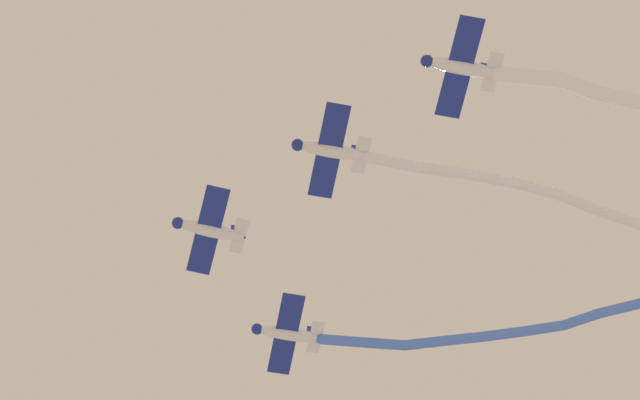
{
  "coord_description": "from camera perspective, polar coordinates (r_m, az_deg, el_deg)",
  "views": [
    {
      "loc": [
        36.23,
        -23.43,
        2.26
      ],
      "look_at": [
        11.89,
        5.42,
        69.93
      ],
      "focal_mm": 72.11,
      "sensor_mm": 36.0,
      "label": 1
    }
  ],
  "objects": [
    {
      "name": "smoke_trail_slot",
      "position": [
        77.12,
        12.19,
        4.71
      ],
      "size": [
        7.93,
        11.39,
        3.86
      ],
      "color": "white"
    },
    {
      "name": "airplane_slot",
      "position": [
        73.76,
        6.23,
        5.89
      ],
      "size": [
        5.74,
        5.11,
        1.57
      ],
      "rotation": [
        0.0,
        0.0,
        4.03
      ],
      "color": "silver"
    },
    {
      "name": "airplane_right_wing",
      "position": [
        83.12,
        -1.49,
        -5.94
      ],
      "size": [
        5.72,
        5.11,
        1.57
      ],
      "rotation": [
        0.0,
        0.0,
        4.03
      ],
      "color": "silver"
    },
    {
      "name": "airplane_left_wing",
      "position": [
        75.92,
        0.44,
        2.22
      ],
      "size": [
        5.73,
        5.11,
        1.57
      ],
      "rotation": [
        0.0,
        0.0,
        4.03
      ],
      "color": "silver"
    },
    {
      "name": "smoke_trail_right_wing",
      "position": [
        85.61,
        8.84,
        -5.48
      ],
      "size": [
        21.7,
        15.85,
        4.19
      ],
      "color": "#4C75DB"
    },
    {
      "name": "smoke_trail_left_wing",
      "position": [
        81.02,
        11.62,
        -0.55
      ],
      "size": [
        14.15,
        25.97,
        3.71
      ],
      "color": "white"
    },
    {
      "name": "airplane_lead",
      "position": [
        78.83,
        -4.96,
        -1.32
      ],
      "size": [
        5.91,
        5.01,
        1.57
      ],
      "rotation": [
        0.0,
        0.0,
        4.09
      ],
      "color": "silver"
    }
  ]
}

